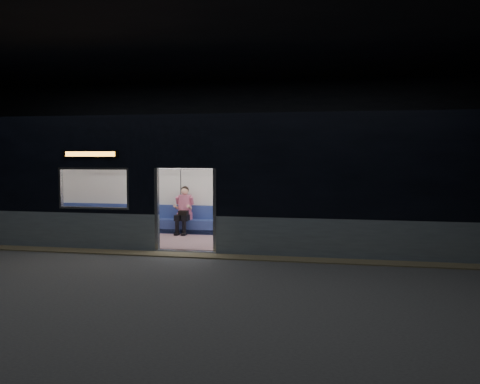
% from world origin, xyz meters
% --- Properties ---
extents(station_floor, '(24.00, 14.00, 0.01)m').
position_xyz_m(station_floor, '(0.00, 0.00, -0.01)').
color(station_floor, '#47494C').
rests_on(station_floor, ground).
extents(station_envelope, '(24.00, 14.00, 5.00)m').
position_xyz_m(station_envelope, '(0.00, 0.00, 3.66)').
color(station_envelope, black).
rests_on(station_envelope, station_floor).
extents(tactile_strip, '(22.80, 0.50, 0.03)m').
position_xyz_m(tactile_strip, '(0.00, 0.55, 0.01)').
color(tactile_strip, '#8C7F59').
rests_on(tactile_strip, station_floor).
extents(metro_car, '(18.00, 3.04, 3.35)m').
position_xyz_m(metro_car, '(-0.00, 2.54, 1.85)').
color(metro_car, '#8FA1AB').
rests_on(metro_car, station_floor).
extents(passenger, '(0.41, 0.71, 1.40)m').
position_xyz_m(passenger, '(-0.82, 3.55, 0.81)').
color(passenger, black).
rests_on(passenger, metro_car).
extents(handbag, '(0.31, 0.28, 0.13)m').
position_xyz_m(handbag, '(-0.78, 3.31, 0.68)').
color(handbag, black).
rests_on(handbag, passenger).
extents(transit_map, '(1.02, 0.03, 0.66)m').
position_xyz_m(transit_map, '(1.38, 3.85, 1.48)').
color(transit_map, white).
rests_on(transit_map, metro_car).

